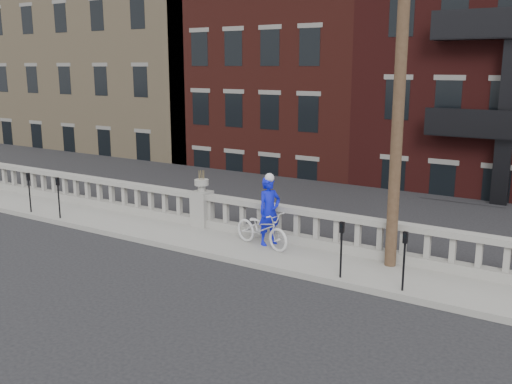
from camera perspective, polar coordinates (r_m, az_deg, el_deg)
ground at (r=15.22m, az=-14.57°, el=-7.24°), size 120.00×120.00×0.00m
sidewalk at (r=17.25m, az=-7.30°, el=-4.31°), size 32.00×2.20×0.15m
balustrade at (r=17.81m, az=-5.41°, el=-1.84°), size 28.00×0.34×1.03m
planter_pedestal at (r=17.77m, az=-5.42°, el=-1.24°), size 0.55×0.55×1.76m
lower_level at (r=34.29m, az=15.46°, el=8.04°), size 80.00×44.00×20.80m
utility_pole at (r=13.97m, az=14.31°, el=12.94°), size 1.60×0.28×10.00m
parking_meter_a at (r=20.79m, az=-21.75°, el=0.40°), size 0.10×0.09×1.36m
parking_meter_b at (r=19.61m, az=-19.16°, el=-0.09°), size 0.10×0.09×1.36m
parking_meter_c at (r=13.49m, az=8.54°, el=-5.08°), size 0.10×0.09×1.36m
parking_meter_d at (r=12.99m, az=14.62°, el=-6.05°), size 0.10×0.09×1.36m
bicycle at (r=15.71m, az=0.59°, el=-3.69°), size 2.03×1.11×1.01m
cyclist at (r=15.78m, az=1.34°, el=-1.91°), size 0.69×0.82×1.92m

